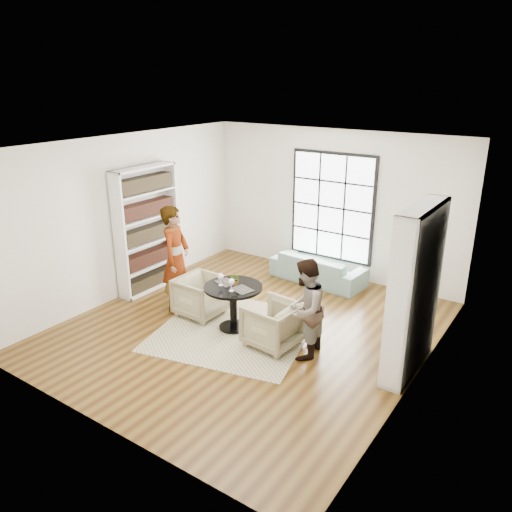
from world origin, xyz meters
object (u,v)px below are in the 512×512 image
Objects in this scene: pedestal_table at (233,298)px; person_right at (305,309)px; wine_glass_right at (231,282)px; flower_centerpiece at (236,279)px; sofa at (318,268)px; armchair_left at (201,296)px; person_left at (176,258)px; wine_glass_left at (221,277)px; armchair_right at (273,324)px.

person_right is (1.37, -0.09, 0.21)m from pedestal_table.
wine_glass_right is at bearing -95.86° from person_right.
flower_centerpiece is (-0.09, 0.24, -0.06)m from wine_glass_right.
pedestal_table reaches higher than sofa.
sofa is 2.49× the size of armchair_left.
person_left is 2.70m from person_right.
person_left is at bearing 169.77° from wine_glass_right.
sofa is 3.00m from person_left.
person_left is 9.06× the size of wine_glass_left.
flower_centerpiece is at bearing -95.57° from armchair_right.
person_left is 1.15m from wine_glass_left.
armchair_right is (0.82, -0.09, -0.20)m from pedestal_table.
pedestal_table reaches higher than armchair_left.
sofa is 1.03× the size of person_left.
wine_glass_right is at bearing -69.08° from flower_centerpiece.
person_right is (1.17, -2.68, 0.48)m from sofa.
pedestal_table is at bearing -91.00° from flower_centerpiece.
armchair_left is 1.06m from wine_glass_right.
person_right reaches higher than sofa.
wine_glass_left is (1.13, -0.17, -0.03)m from person_left.
person_right is 1.57m from wine_glass_left.
person_left is at bearing 176.20° from pedestal_table.
armchair_right is at bearing -99.26° from person_right.
flower_centerpiece reaches higher than sofa.
wine_glass_left is at bearing 162.92° from wine_glass_right.
flower_centerpiece is at bearing 90.35° from sofa.
pedestal_table is at bearing -103.04° from person_right.
pedestal_table is 0.62× the size of person_right.
pedestal_table is at bearing 118.75° from wine_glass_right.
person_right is 1.38m from flower_centerpiece.
wine_glass_right is (-1.28, -0.08, 0.15)m from person_right.
pedestal_table is 1.22× the size of armchair_right.
pedestal_table is at bearing 23.54° from wine_glass_left.
armchair_left is at bearing -90.93° from armchair_right.
sofa is 9.29× the size of wine_glass_left.
person_right is 1.29m from wine_glass_right.
wine_glass_right is at bearing -17.08° from wine_glass_left.
armchair_right is 0.41× the size of person_left.
armchair_right is at bearing -6.29° from pedestal_table.
person_left reaches higher than flower_centerpiece.
person_left is (-0.55, 0.00, 0.59)m from armchair_left.
person_right is 7.18× the size of wine_glass_right.
flower_centerpiece is at bearing -105.92° from person_right.
wine_glass_left is (0.58, -0.17, 0.55)m from armchair_left.
sofa is 2.59m from flower_centerpiece.
person_left is (-2.14, 0.18, 0.59)m from armchair_right.
person_right is at bearing -0.34° from wine_glass_left.
wine_glass_right is (-0.11, -2.76, 0.63)m from sofa.
person_right reaches higher than wine_glass_right.
person_left is (-1.52, -2.50, 0.66)m from sofa.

